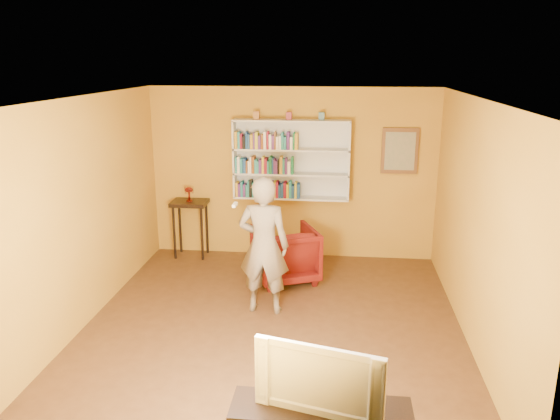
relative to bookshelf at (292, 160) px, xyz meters
The scene contains 15 objects.
room_shell 2.48m from the bookshelf, 90.00° to the right, with size 5.30×5.80×2.88m.
bookshelf is the anchor object (origin of this frame).
books_row_lower 0.59m from the bookshelf, 163.04° to the right, with size 1.00×0.19×0.27m.
books_row_middle 0.44m from the bookshelf, 165.22° to the right, with size 0.90×0.19×0.27m.
books_row_upper 0.49m from the bookshelf, 164.17° to the right, with size 0.96×0.19×0.27m.
ornament_left 0.87m from the bookshelf, behind, with size 0.09×0.09×0.12m, color #A86830.
ornament_centre 0.68m from the bookshelf, 122.76° to the right, with size 0.08×0.08×0.11m, color #953138.
ornament_right 0.82m from the bookshelf, ahead, with size 0.09×0.09×0.12m, color slate.
framed_painting 1.66m from the bookshelf, ahead, with size 0.55×0.05×0.70m.
console_table 1.82m from the bookshelf, behind, with size 0.56×0.43×0.92m.
ruby_lustre 1.70m from the bookshelf, behind, with size 0.14×0.14×0.23m.
armchair 1.55m from the bookshelf, 89.91° to the right, with size 0.84×0.87×0.79m, color #4A0505.
person 2.14m from the bookshelf, 94.55° to the right, with size 0.64×0.42×1.75m, color #736454.
game_remote 2.27m from the bookshelf, 101.99° to the right, with size 0.04×0.15×0.04m, color white.
television 4.77m from the bookshelf, 81.94° to the right, with size 1.00×0.13×0.58m, color black.
Camera 1 is at (0.75, -5.92, 3.12)m, focal length 35.00 mm.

